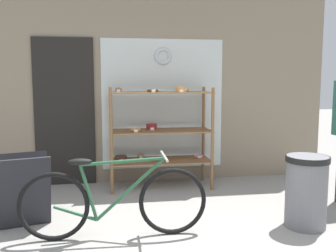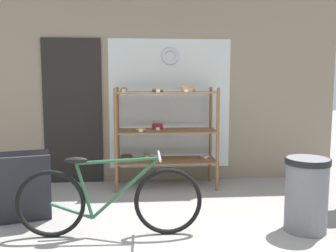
{
  "view_description": "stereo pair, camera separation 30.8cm",
  "coord_description": "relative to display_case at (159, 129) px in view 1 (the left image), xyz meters",
  "views": [
    {
      "loc": [
        -0.59,
        -2.81,
        1.51
      ],
      "look_at": [
        0.06,
        1.28,
        1.0
      ],
      "focal_mm": 40.0,
      "sensor_mm": 36.0,
      "label": 1
    },
    {
      "loc": [
        -0.29,
        -2.84,
        1.51
      ],
      "look_at": [
        0.06,
        1.28,
        1.0
      ],
      "focal_mm": 40.0,
      "sensor_mm": 36.0,
      "label": 2
    }
  ],
  "objects": [
    {
      "name": "storefront_facade",
      "position": [
        -0.13,
        0.4,
        0.76
      ],
      "size": [
        5.44,
        0.13,
        3.25
      ],
      "color": "gray",
      "rests_on": "ground_plane"
    },
    {
      "name": "trash_bin",
      "position": [
        1.29,
        -1.67,
        -0.43
      ],
      "size": [
        0.44,
        0.44,
        0.74
      ],
      "color": "slate",
      "rests_on": "ground_plane"
    },
    {
      "name": "display_case",
      "position": [
        0.0,
        0.0,
        0.0
      ],
      "size": [
        1.41,
        0.54,
        1.42
      ],
      "color": "brown",
      "rests_on": "ground_plane"
    },
    {
      "name": "sandwich_board",
      "position": [
        -1.58,
        -1.22,
        -0.45
      ],
      "size": [
        0.62,
        0.51,
        0.74
      ],
      "rotation": [
        0.0,
        0.0,
        0.28
      ],
      "color": "#232328",
      "rests_on": "ground_plane"
    },
    {
      "name": "bicycle",
      "position": [
        -0.66,
        -1.64,
        -0.47
      ],
      "size": [
        1.79,
        0.46,
        0.79
      ],
      "rotation": [
        0.0,
        0.0,
        -0.02
      ],
      "color": "black",
      "rests_on": "ground_plane"
    }
  ]
}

